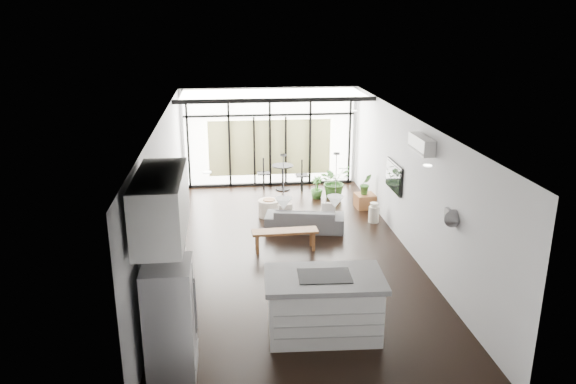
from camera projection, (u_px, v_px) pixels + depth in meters
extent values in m
cube|color=black|center=(290.00, 253.00, 11.68)|extent=(5.00, 10.00, 0.00)
cube|color=silver|center=(290.00, 120.00, 10.83)|extent=(5.00, 10.00, 0.00)
cube|color=silver|center=(163.00, 194.00, 10.99)|extent=(0.02, 10.00, 2.80)
cube|color=silver|center=(410.00, 185.00, 11.52)|extent=(0.02, 10.00, 2.80)
cube|color=silver|center=(270.00, 137.00, 15.99)|extent=(5.00, 0.02, 2.80)
cube|color=silver|center=(339.00, 318.00, 6.52)|extent=(5.00, 0.02, 2.80)
cube|color=black|center=(270.00, 138.00, 15.87)|extent=(5.00, 0.20, 2.80)
cube|color=silver|center=(272.00, 93.00, 14.62)|extent=(4.70, 1.90, 0.06)
cube|color=#D2D088|center=(270.00, 148.00, 16.03)|extent=(3.50, 0.02, 1.60)
cube|color=silver|center=(324.00, 305.00, 8.62)|extent=(1.86, 1.17, 0.99)
cube|color=black|center=(325.00, 276.00, 8.47)|extent=(0.83, 0.58, 0.01)
cube|color=#98999D|center=(170.00, 320.00, 7.57)|extent=(0.64, 0.80, 1.66)
cube|color=silver|center=(163.00, 273.00, 8.10)|extent=(0.62, 0.65, 2.41)
cube|color=silver|center=(161.00, 206.00, 7.43)|extent=(0.62, 1.75, 0.86)
cone|color=silver|center=(283.00, 204.00, 8.52)|extent=(0.26, 0.26, 0.18)
cone|color=silver|center=(335.00, 202.00, 8.60)|extent=(0.26, 0.26, 0.18)
imported|color=#464749|center=(305.00, 215.00, 12.85)|extent=(1.86, 0.87, 0.70)
cube|color=brown|center=(285.00, 240.00, 11.79)|extent=(1.39, 0.39, 0.44)
cylinder|color=beige|center=(269.00, 208.00, 13.75)|extent=(0.60, 0.60, 0.42)
cube|color=brown|center=(365.00, 201.00, 14.37)|extent=(0.51, 0.51, 0.36)
imported|color=#336426|center=(334.00, 185.00, 15.10)|extent=(1.16, 1.20, 0.72)
imported|color=#336426|center=(317.00, 192.00, 15.10)|extent=(0.62, 0.69, 0.34)
imported|color=#336426|center=(365.00, 190.00, 14.28)|extent=(0.38, 0.59, 0.24)
cylinder|color=beige|center=(374.00, 212.00, 13.36)|extent=(0.25, 0.25, 0.49)
cube|color=black|center=(283.00, 177.00, 15.78)|extent=(1.59, 1.01, 0.71)
cube|color=black|center=(394.00, 177.00, 12.49)|extent=(0.05, 1.10, 0.65)
cube|color=silver|center=(422.00, 144.00, 10.43)|extent=(0.22, 0.90, 0.30)
cube|color=black|center=(162.00, 194.00, 10.47)|extent=(0.04, 0.70, 0.90)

